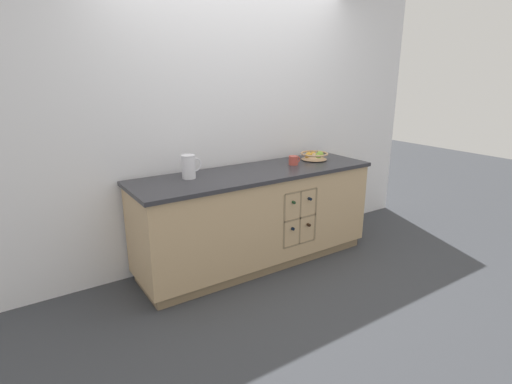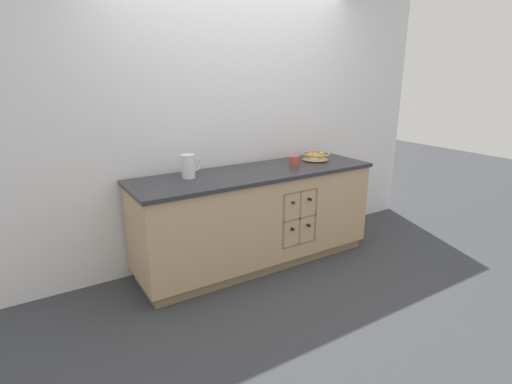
% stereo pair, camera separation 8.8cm
% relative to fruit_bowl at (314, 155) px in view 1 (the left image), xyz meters
% --- Properties ---
extents(ground_plane, '(14.00, 14.00, 0.00)m').
position_rel_fruit_bowl_xyz_m(ground_plane, '(-0.75, -0.07, -0.94)').
color(ground_plane, '#383A3F').
extents(back_wall, '(4.63, 0.06, 2.55)m').
position_rel_fruit_bowl_xyz_m(back_wall, '(-0.75, 0.31, 0.34)').
color(back_wall, white).
rests_on(back_wall, ground_plane).
extents(kitchen_island, '(2.27, 0.68, 0.89)m').
position_rel_fruit_bowl_xyz_m(kitchen_island, '(-0.75, -0.07, -0.48)').
color(kitchen_island, '#8B7354').
rests_on(kitchen_island, ground_plane).
extents(fruit_bowl, '(0.28, 0.28, 0.09)m').
position_rel_fruit_bowl_xyz_m(fruit_bowl, '(0.00, 0.00, 0.00)').
color(fruit_bowl, tan).
rests_on(fruit_bowl, kitchen_island).
extents(white_pitcher, '(0.18, 0.12, 0.20)m').
position_rel_fruit_bowl_xyz_m(white_pitcher, '(-1.35, 0.03, 0.06)').
color(white_pitcher, white).
rests_on(white_pitcher, kitchen_island).
extents(ceramic_mug, '(0.13, 0.09, 0.08)m').
position_rel_fruit_bowl_xyz_m(ceramic_mug, '(-0.31, -0.05, -0.00)').
color(ceramic_mug, '#B7473D').
rests_on(ceramic_mug, kitchen_island).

